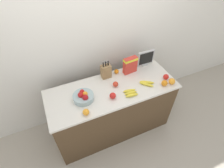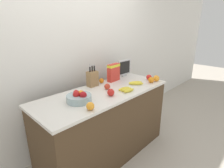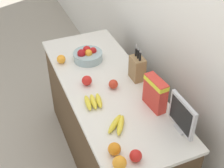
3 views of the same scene
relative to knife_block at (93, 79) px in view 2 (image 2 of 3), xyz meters
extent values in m
plane|color=#B2A899|center=(-0.01, -0.25, -1.01)|extent=(14.00, 14.00, 0.00)
cube|color=silver|center=(-0.01, 0.30, 0.29)|extent=(9.00, 0.06, 2.60)
cube|color=#4C3823|center=(-0.01, -0.25, -0.57)|extent=(1.74, 0.65, 0.88)
cube|color=silver|center=(-0.01, -0.25, -0.12)|extent=(1.77, 0.68, 0.03)
cube|color=#937047|center=(0.00, 0.00, 0.00)|extent=(0.14, 0.09, 0.20)
cylinder|color=black|center=(-0.04, 0.00, 0.13)|extent=(0.02, 0.02, 0.07)
cube|color=silver|center=(-0.04, 0.00, 0.18)|extent=(0.01, 0.00, 0.04)
cylinder|color=black|center=(0.00, 0.00, 0.13)|extent=(0.02, 0.02, 0.07)
cube|color=silver|center=(0.00, 0.00, 0.18)|extent=(0.01, 0.00, 0.02)
cylinder|color=black|center=(0.04, 0.00, 0.13)|extent=(0.02, 0.02, 0.07)
cube|color=silver|center=(0.04, 0.00, 0.18)|extent=(0.01, 0.00, 0.03)
cube|color=#B7B7BC|center=(0.65, 0.01, -0.09)|extent=(0.09, 0.03, 0.03)
cube|color=#B7B7BC|center=(0.65, 0.01, 0.04)|extent=(0.27, 0.02, 0.23)
cube|color=black|center=(0.65, -0.01, 0.04)|extent=(0.23, 0.00, 0.19)
cube|color=red|center=(0.36, -0.04, 0.02)|extent=(0.21, 0.09, 0.25)
cube|color=yellow|center=(0.36, -0.04, 0.12)|extent=(0.21, 0.10, 0.04)
cylinder|color=#99B2B7|center=(-0.42, -0.28, -0.07)|extent=(0.26, 0.26, 0.07)
sphere|color=orange|center=(-0.39, -0.28, -0.02)|extent=(0.07, 0.07, 0.07)
sphere|color=red|center=(-0.42, -0.23, -0.02)|extent=(0.06, 0.06, 0.06)
sphere|color=red|center=(-0.45, -0.28, -0.02)|extent=(0.07, 0.07, 0.07)
sphere|color=#A31419|center=(-0.41, -0.34, -0.02)|extent=(0.07, 0.07, 0.07)
ellipsoid|color=yellow|center=(0.44, -0.38, -0.08)|extent=(0.16, 0.17, 0.04)
ellipsoid|color=yellow|center=(0.46, -0.35, -0.08)|extent=(0.19, 0.14, 0.04)
ellipsoid|color=yellow|center=(0.17, -0.40, -0.08)|extent=(0.17, 0.07, 0.04)
ellipsoid|color=yellow|center=(0.16, -0.44, -0.08)|extent=(0.17, 0.06, 0.04)
ellipsoid|color=yellow|center=(0.16, -0.48, -0.08)|extent=(0.17, 0.06, 0.04)
sphere|color=red|center=(0.04, -0.23, -0.07)|extent=(0.07, 0.07, 0.07)
sphere|color=red|center=(0.76, -0.38, -0.06)|extent=(0.08, 0.08, 0.08)
sphere|color=red|center=(-0.08, -0.41, -0.06)|extent=(0.08, 0.08, 0.08)
sphere|color=orange|center=(0.66, -0.48, -0.06)|extent=(0.08, 0.08, 0.08)
sphere|color=orange|center=(0.77, -0.49, -0.06)|extent=(0.09, 0.09, 0.09)
sphere|color=orange|center=(0.17, 0.01, -0.07)|extent=(0.07, 0.07, 0.07)
sphere|color=orange|center=(-0.46, -0.51, -0.06)|extent=(0.08, 0.08, 0.08)
camera|label=1|loc=(-0.68, -1.76, 1.56)|focal=28.00mm
camera|label=2|loc=(-1.39, -1.70, 0.65)|focal=28.00mm
camera|label=3|loc=(1.84, -0.99, 1.44)|focal=50.00mm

